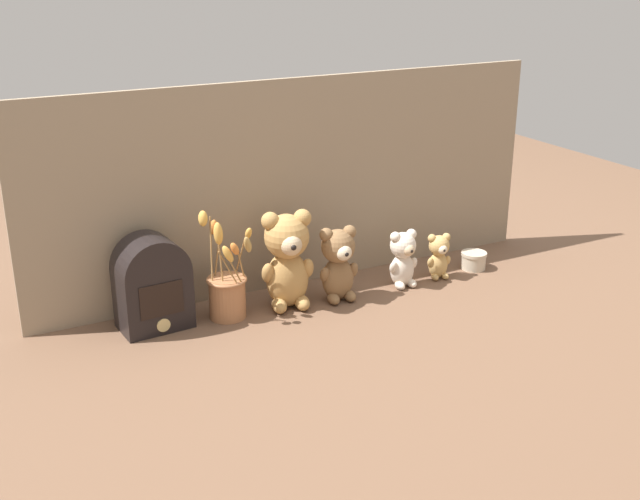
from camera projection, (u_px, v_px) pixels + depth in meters
name	position (u px, v px, depth m)	size (l,w,h in m)	color
ground_plane	(323.00, 301.00, 2.34)	(4.00, 4.00, 0.00)	brown
backdrop_wall	(297.00, 184.00, 2.37)	(1.63, 0.02, 0.62)	gray
teddy_bear_large	(287.00, 258.00, 2.25)	(0.16, 0.14, 0.29)	tan
teddy_bear_medium	(338.00, 262.00, 2.31)	(0.12, 0.11, 0.22)	olive
teddy_bear_small	(403.00, 257.00, 2.41)	(0.09, 0.09, 0.18)	beige
teddy_bear_tiny	(439.00, 255.00, 2.48)	(0.08, 0.07, 0.14)	tan
flower_vase	(227.00, 289.00, 2.21)	(0.15, 0.14, 0.31)	#AD7047
vintage_radio	(152.00, 283.00, 2.14)	(0.19, 0.14, 0.26)	black
decorative_tin_tall	(473.00, 260.00, 2.57)	(0.08, 0.08, 0.06)	beige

